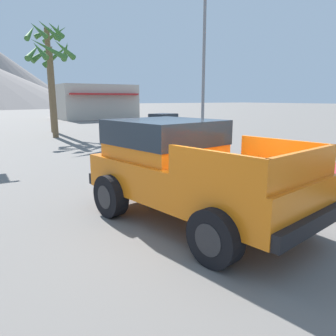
{
  "coord_description": "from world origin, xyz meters",
  "views": [
    {
      "loc": [
        -3.65,
        -4.53,
        2.38
      ],
      "look_at": [
        0.03,
        1.38,
        0.91
      ],
      "focal_mm": 35.0,
      "sensor_mm": 36.0,
      "label": 1
    }
  ],
  "objects": [
    {
      "name": "ground_plane",
      "position": [
        0.0,
        0.0,
        0.0
      ],
      "size": [
        320.0,
        320.0,
        0.0
      ],
      "primitive_type": "plane",
      "color": "slate"
    },
    {
      "name": "orange_pickup_truck",
      "position": [
        -0.02,
        0.68,
        1.1
      ],
      "size": [
        3.0,
        4.99,
        1.96
      ],
      "rotation": [
        0.0,
        0.0,
        0.18
      ],
      "color": "orange",
      "rests_on": "ground_plane"
    },
    {
      "name": "parked_car_dark",
      "position": [
        10.21,
        18.53,
        0.62
      ],
      "size": [
        4.9,
        3.15,
        1.21
      ],
      "rotation": [
        0.0,
        0.0,
        1.9
      ],
      "color": "#232328",
      "rests_on": "ground_plane"
    },
    {
      "name": "street_lamp_post",
      "position": [
        5.65,
        7.41,
        4.92
      ],
      "size": [
        0.9,
        0.24,
        8.26
      ],
      "color": "slate",
      "rests_on": "ground_plane"
    },
    {
      "name": "palm_tree_tall",
      "position": [
        1.91,
        20.12,
        5.65
      ],
      "size": [
        3.13,
        2.76,
        7.56
      ],
      "color": "brown",
      "rests_on": "ground_plane"
    },
    {
      "name": "palm_tree_short",
      "position": [
        1.26,
        16.66,
        4.44
      ],
      "size": [
        3.04,
        3.09,
        5.85
      ],
      "color": "brown",
      "rests_on": "ground_plane"
    },
    {
      "name": "storefront_building",
      "position": [
        10.48,
        35.13,
        2.03
      ],
      "size": [
        8.94,
        7.18,
        4.05
      ],
      "color": "#BCB2A3",
      "rests_on": "ground_plane"
    }
  ]
}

